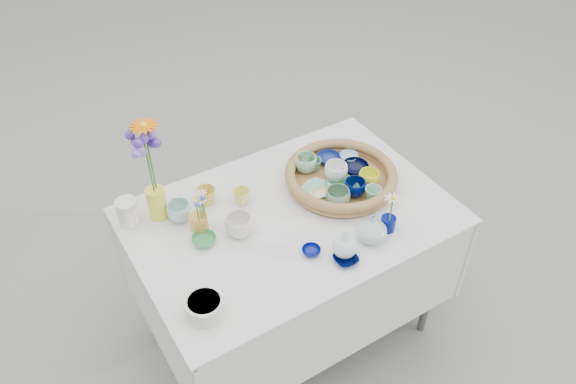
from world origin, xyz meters
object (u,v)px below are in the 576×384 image
bud_vase_seafoam (372,228)px  tall_vase_yellow (157,203)px  display_table (290,327)px  wicker_tray (341,177)px

bud_vase_seafoam → tall_vase_yellow: (-0.64, 0.55, 0.01)m
display_table → bud_vase_seafoam: bearing=-56.0°
display_table → wicker_tray: 0.85m
tall_vase_yellow → bud_vase_seafoam: bearing=-40.5°
bud_vase_seafoam → display_table: bearing=124.0°
display_table → tall_vase_yellow: size_ratio=9.04×
wicker_tray → bud_vase_seafoam: 0.34m
wicker_tray → tall_vase_yellow: size_ratio=3.40×
display_table → bud_vase_seafoam: 0.89m
display_table → bud_vase_seafoam: (0.19, -0.28, 0.82)m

